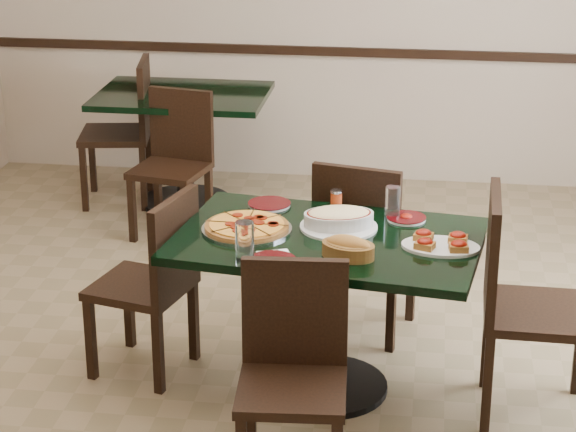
# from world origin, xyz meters

# --- Properties ---
(floor) EXTENTS (5.50, 5.50, 0.00)m
(floor) POSITION_xyz_m (0.00, 0.00, 0.00)
(floor) COLOR brown
(floor) RESTS_ON ground
(room_shell) EXTENTS (5.50, 5.50, 5.50)m
(room_shell) POSITION_xyz_m (1.02, 1.73, 1.17)
(room_shell) COLOR silver
(room_shell) RESTS_ON floor
(main_table) EXTENTS (1.41, 1.02, 0.75)m
(main_table) POSITION_xyz_m (0.16, -0.27, 0.57)
(main_table) COLOR black
(main_table) RESTS_ON floor
(back_table) EXTENTS (1.09, 0.79, 0.75)m
(back_table) POSITION_xyz_m (-1.02, 2.07, 0.52)
(back_table) COLOR black
(back_table) RESTS_ON floor
(chair_far) EXTENTS (0.52, 0.52, 0.92)m
(chair_far) POSITION_xyz_m (0.27, 0.29, 0.52)
(chair_far) COLOR black
(chair_far) RESTS_ON floor
(chair_near) EXTENTS (0.44, 0.44, 0.89)m
(chair_near) POSITION_xyz_m (0.09, -0.95, 0.49)
(chair_near) COLOR black
(chair_near) RESTS_ON floor
(chair_right) EXTENTS (0.48, 0.48, 1.00)m
(chair_right) POSITION_xyz_m (0.98, -0.35, 0.57)
(chair_right) COLOR black
(chair_right) RESTS_ON floor
(chair_left) EXTENTS (0.50, 0.50, 0.88)m
(chair_left) POSITION_xyz_m (-0.64, -0.20, 0.49)
(chair_left) COLOR black
(chair_left) RESTS_ON floor
(back_chair_near) EXTENTS (0.49, 0.49, 0.88)m
(back_chair_near) POSITION_xyz_m (-0.96, 1.58, 0.49)
(back_chair_near) COLOR black
(back_chair_near) RESTS_ON floor
(back_chair_left) EXTENTS (0.51, 0.51, 0.95)m
(back_chair_left) POSITION_xyz_m (-1.38, 2.07, 0.53)
(back_chair_left) COLOR black
(back_chair_left) RESTS_ON floor
(pepperoni_pizza) EXTENTS (0.40, 0.40, 0.04)m
(pepperoni_pizza) POSITION_xyz_m (-0.20, -0.24, 0.77)
(pepperoni_pizza) COLOR #BAB9C0
(pepperoni_pizza) RESTS_ON main_table
(lasagna_casserole) EXTENTS (0.35, 0.34, 0.09)m
(lasagna_casserole) POSITION_xyz_m (0.19, -0.16, 0.80)
(lasagna_casserole) COLOR silver
(lasagna_casserole) RESTS_ON main_table
(bread_basket) EXTENTS (0.27, 0.22, 0.10)m
(bread_basket) POSITION_xyz_m (0.26, -0.48, 0.79)
(bread_basket) COLOR brown
(bread_basket) RESTS_ON main_table
(bruschetta_platter) EXTENTS (0.35, 0.26, 0.05)m
(bruschetta_platter) POSITION_xyz_m (0.64, -0.33, 0.77)
(bruschetta_platter) COLOR silver
(bruschetta_platter) RESTS_ON main_table
(side_plate_near) EXTENTS (0.20, 0.20, 0.02)m
(side_plate_near) POSITION_xyz_m (-0.04, -0.58, 0.76)
(side_plate_near) COLOR silver
(side_plate_near) RESTS_ON main_table
(side_plate_far_r) EXTENTS (0.18, 0.18, 0.03)m
(side_plate_far_r) POSITION_xyz_m (0.49, -0.02, 0.76)
(side_plate_far_r) COLOR silver
(side_plate_far_r) RESTS_ON main_table
(side_plate_far_l) EXTENTS (0.20, 0.20, 0.02)m
(side_plate_far_l) POSITION_xyz_m (-0.15, 0.08, 0.76)
(side_plate_far_l) COLOR silver
(side_plate_far_l) RESTS_ON main_table
(napkin_setting) EXTENTS (0.17, 0.17, 0.01)m
(napkin_setting) POSITION_xyz_m (-0.04, -0.52, 0.75)
(napkin_setting) COLOR white
(napkin_setting) RESTS_ON main_table
(water_glass_a) EXTENTS (0.07, 0.07, 0.14)m
(water_glass_a) POSITION_xyz_m (0.42, 0.01, 0.82)
(water_glass_a) COLOR white
(water_glass_a) RESTS_ON main_table
(water_glass_b) EXTENTS (0.08, 0.08, 0.16)m
(water_glass_b) POSITION_xyz_m (-0.16, -0.57, 0.83)
(water_glass_b) COLOR white
(water_glass_b) RESTS_ON main_table
(pepper_shaker) EXTENTS (0.05, 0.05, 0.09)m
(pepper_shaker) POSITION_xyz_m (0.16, 0.08, 0.80)
(pepper_shaker) COLOR #BA3013
(pepper_shaker) RESTS_ON main_table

